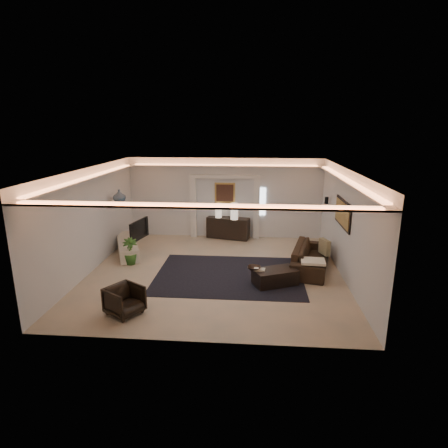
# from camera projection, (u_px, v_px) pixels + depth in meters

# --- Properties ---
(floor) EXTENTS (7.00, 7.00, 0.00)m
(floor) POSITION_uv_depth(u_px,v_px,m) (215.00, 272.00, 10.43)
(floor) COLOR #CEB08B
(floor) RESTS_ON ground
(ceiling) EXTENTS (7.00, 7.00, 0.00)m
(ceiling) POSITION_uv_depth(u_px,v_px,m) (215.00, 169.00, 9.69)
(ceiling) COLOR white
(ceiling) RESTS_ON ground
(wall_back) EXTENTS (7.00, 0.00, 7.00)m
(wall_back) POSITION_uv_depth(u_px,v_px,m) (225.00, 198.00, 13.43)
(wall_back) COLOR silver
(wall_back) RESTS_ON ground
(wall_front) EXTENTS (7.00, 0.00, 7.00)m
(wall_front) POSITION_uv_depth(u_px,v_px,m) (195.00, 271.00, 6.69)
(wall_front) COLOR silver
(wall_front) RESTS_ON ground
(wall_left) EXTENTS (0.00, 7.00, 7.00)m
(wall_left) POSITION_uv_depth(u_px,v_px,m) (91.00, 220.00, 10.33)
(wall_left) COLOR silver
(wall_left) RESTS_ON ground
(wall_right) EXTENTS (0.00, 7.00, 7.00)m
(wall_right) POSITION_uv_depth(u_px,v_px,m) (346.00, 225.00, 9.79)
(wall_right) COLOR silver
(wall_right) RESTS_ON ground
(cove_soffit) EXTENTS (7.00, 7.00, 0.04)m
(cove_soffit) POSITION_uv_depth(u_px,v_px,m) (215.00, 180.00, 9.76)
(cove_soffit) COLOR silver
(cove_soffit) RESTS_ON ceiling
(daylight_slit) EXTENTS (0.25, 0.03, 1.00)m
(daylight_slit) POSITION_uv_depth(u_px,v_px,m) (262.00, 202.00, 13.33)
(daylight_slit) COLOR white
(daylight_slit) RESTS_ON wall_back
(area_rug) EXTENTS (4.00, 3.00, 0.01)m
(area_rug) POSITION_uv_depth(u_px,v_px,m) (229.00, 275.00, 10.21)
(area_rug) COLOR black
(area_rug) RESTS_ON ground
(pilaster_left) EXTENTS (0.22, 0.20, 2.20)m
(pilaster_left) POSITION_uv_depth(u_px,v_px,m) (193.00, 208.00, 13.51)
(pilaster_left) COLOR silver
(pilaster_left) RESTS_ON ground
(pilaster_right) EXTENTS (0.22, 0.20, 2.20)m
(pilaster_right) POSITION_uv_depth(u_px,v_px,m) (256.00, 209.00, 13.33)
(pilaster_right) COLOR silver
(pilaster_right) RESTS_ON ground
(alcove_header) EXTENTS (2.52, 0.20, 0.12)m
(alcove_header) POSITION_uv_depth(u_px,v_px,m) (225.00, 177.00, 13.13)
(alcove_header) COLOR silver
(alcove_header) RESTS_ON wall_back
(painting_frame) EXTENTS (0.74, 0.04, 0.74)m
(painting_frame) POSITION_uv_depth(u_px,v_px,m) (225.00, 193.00, 13.35)
(painting_frame) COLOR tan
(painting_frame) RESTS_ON wall_back
(painting_canvas) EXTENTS (0.62, 0.02, 0.62)m
(painting_canvas) POSITION_uv_depth(u_px,v_px,m) (225.00, 193.00, 13.33)
(painting_canvas) COLOR #4C2D1E
(painting_canvas) RESTS_ON wall_back
(art_panel_frame) EXTENTS (0.04, 1.64, 0.74)m
(art_panel_frame) POSITION_uv_depth(u_px,v_px,m) (343.00, 213.00, 10.01)
(art_panel_frame) COLOR black
(art_panel_frame) RESTS_ON wall_right
(art_panel_gold) EXTENTS (0.02, 1.50, 0.62)m
(art_panel_gold) POSITION_uv_depth(u_px,v_px,m) (342.00, 213.00, 10.02)
(art_panel_gold) COLOR tan
(art_panel_gold) RESTS_ON wall_right
(wall_sconce) EXTENTS (0.12, 0.12, 0.22)m
(wall_sconce) POSITION_uv_depth(u_px,v_px,m) (326.00, 200.00, 11.86)
(wall_sconce) COLOR black
(wall_sconce) RESTS_ON wall_right
(wall_niche) EXTENTS (0.10, 0.55, 0.04)m
(wall_niche) POSITION_uv_depth(u_px,v_px,m) (111.00, 203.00, 11.62)
(wall_niche) COLOR silver
(wall_niche) RESTS_ON wall_left
(console) EXTENTS (1.60, 0.82, 0.76)m
(console) POSITION_uv_depth(u_px,v_px,m) (228.00, 228.00, 13.45)
(console) COLOR black
(console) RESTS_ON ground
(lamp_left) EXTENTS (0.30, 0.30, 0.51)m
(lamp_left) POSITION_uv_depth(u_px,v_px,m) (218.00, 209.00, 13.30)
(lamp_left) COLOR beige
(lamp_left) RESTS_ON console
(lamp_right) EXTENTS (0.29, 0.29, 0.58)m
(lamp_right) POSITION_uv_depth(u_px,v_px,m) (234.00, 211.00, 13.02)
(lamp_right) COLOR beige
(lamp_right) RESTS_ON console
(media_ledge) EXTENTS (1.39, 2.28, 0.42)m
(media_ledge) POSITION_uv_depth(u_px,v_px,m) (127.00, 247.00, 11.92)
(media_ledge) COLOR beige
(media_ledge) RESTS_ON ground
(tv) EXTENTS (1.13, 0.37, 0.65)m
(tv) POSITION_uv_depth(u_px,v_px,m) (136.00, 229.00, 11.90)
(tv) COLOR black
(tv) RESTS_ON media_ledge
(figurine) EXTENTS (0.16, 0.16, 0.38)m
(figurine) POSITION_uv_depth(u_px,v_px,m) (136.00, 228.00, 12.53)
(figurine) COLOR black
(figurine) RESTS_ON media_ledge
(ginger_jar) EXTENTS (0.46, 0.46, 0.41)m
(ginger_jar) POSITION_uv_depth(u_px,v_px,m) (119.00, 196.00, 11.53)
(ginger_jar) COLOR #394F5C
(ginger_jar) RESTS_ON wall_niche
(plant) EXTENTS (0.59, 0.59, 0.79)m
(plant) POSITION_uv_depth(u_px,v_px,m) (130.00, 251.00, 10.95)
(plant) COLOR #2E5B1E
(plant) RESTS_ON ground
(sofa) EXTENTS (2.50, 1.44, 0.69)m
(sofa) POSITION_uv_depth(u_px,v_px,m) (311.00, 257.00, 10.62)
(sofa) COLOR #3B271E
(sofa) RESTS_ON ground
(throw_blanket) EXTENTS (0.65, 0.55, 0.07)m
(throw_blanket) POSITION_uv_depth(u_px,v_px,m) (313.00, 261.00, 9.71)
(throw_blanket) COLOR silver
(throw_blanket) RESTS_ON sofa
(throw_pillow) EXTENTS (0.28, 0.46, 0.45)m
(throw_pillow) POSITION_uv_depth(u_px,v_px,m) (324.00, 247.00, 10.86)
(throw_pillow) COLOR #96875C
(throw_pillow) RESTS_ON sofa
(coffee_table) EXTENTS (1.25, 0.99, 0.41)m
(coffee_table) POSITION_uv_depth(u_px,v_px,m) (275.00, 277.00, 9.58)
(coffee_table) COLOR black
(coffee_table) RESTS_ON ground
(bowl) EXTENTS (0.40, 0.40, 0.08)m
(bowl) POSITION_uv_depth(u_px,v_px,m) (254.00, 268.00, 9.51)
(bowl) COLOR black
(bowl) RESTS_ON coffee_table
(magazine) EXTENTS (0.31, 0.24, 0.03)m
(magazine) POSITION_uv_depth(u_px,v_px,m) (259.00, 270.00, 9.48)
(magazine) COLOR beige
(magazine) RESTS_ON coffee_table
(armchair) EXTENTS (0.96, 0.95, 0.64)m
(armchair) POSITION_uv_depth(u_px,v_px,m) (125.00, 300.00, 8.03)
(armchair) COLOR black
(armchair) RESTS_ON ground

